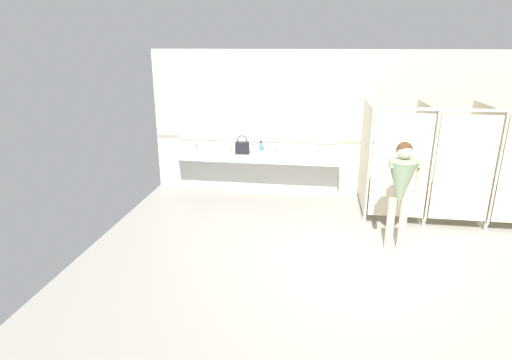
# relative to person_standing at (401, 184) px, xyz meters

# --- Properties ---
(ground_plane) EXTENTS (7.70, 6.77, 0.10)m
(ground_plane) POSITION_rel_person_standing_xyz_m (-0.55, -0.82, -1.04)
(ground_plane) COLOR #9E998E
(wall_back) EXTENTS (7.70, 0.12, 2.74)m
(wall_back) POSITION_rel_person_standing_xyz_m (-0.55, 2.32, 0.37)
(wall_back) COLOR beige
(wall_back) RESTS_ON ground_plane
(wall_back_tile_band) EXTENTS (7.70, 0.01, 0.06)m
(wall_back_tile_band) POSITION_rel_person_standing_xyz_m (-0.55, 2.26, 0.06)
(wall_back_tile_band) COLOR #9E937F
(wall_back_tile_band) RESTS_ON wall_back
(vanity_counter) EXTENTS (3.21, 0.57, 0.97)m
(vanity_counter) POSITION_rel_person_standing_xyz_m (-2.34, 2.05, -0.36)
(vanity_counter) COLOR silver
(vanity_counter) RESTS_ON ground_plane
(mirror_panel) EXTENTS (3.11, 0.02, 1.18)m
(mirror_panel) POSITION_rel_person_standing_xyz_m (-2.34, 2.25, 0.60)
(mirror_panel) COLOR silver
(mirror_panel) RESTS_ON wall_back
(bathroom_stalls) EXTENTS (2.89, 1.44, 1.93)m
(bathroom_stalls) POSITION_rel_person_standing_xyz_m (1.08, 1.31, 0.02)
(bathroom_stalls) COLOR beige
(bathroom_stalls) RESTS_ON ground_plane
(person_standing) EXTENTS (0.55, 0.47, 1.58)m
(person_standing) POSITION_rel_person_standing_xyz_m (0.00, 0.00, 0.00)
(person_standing) COLOR beige
(person_standing) RESTS_ON ground_plane
(handbag) EXTENTS (0.26, 0.10, 0.35)m
(handbag) POSITION_rel_person_standing_xyz_m (-2.56, 1.82, -0.02)
(handbag) COLOR black
(handbag) RESTS_ON vanity_counter
(soap_dispenser) EXTENTS (0.07, 0.07, 0.19)m
(soap_dispenser) POSITION_rel_person_standing_xyz_m (-2.25, 2.13, -0.06)
(soap_dispenser) COLOR teal
(soap_dispenser) RESTS_ON vanity_counter
(paper_cup) EXTENTS (0.07, 0.07, 0.11)m
(paper_cup) POSITION_rel_person_standing_xyz_m (-2.82, 1.92, -0.09)
(paper_cup) COLOR beige
(paper_cup) RESTS_ON vanity_counter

